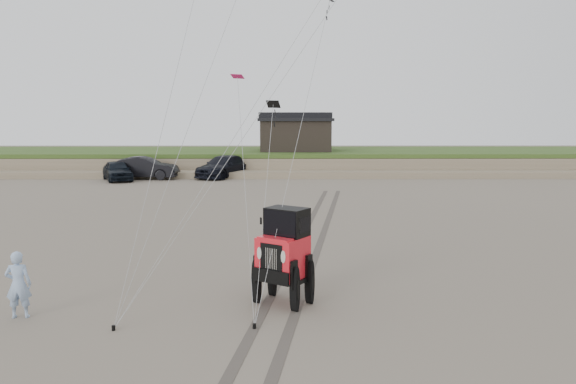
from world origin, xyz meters
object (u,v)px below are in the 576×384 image
at_px(truck_c, 224,167).
at_px(man, 18,285).
at_px(truck_a, 117,171).
at_px(jeep, 283,266).
at_px(truck_b, 144,168).
at_px(cabin, 295,133).

height_order(truck_c, man, truck_c).
bearing_deg(truck_a, truck_c, -9.21).
bearing_deg(man, jeep, -179.82).
height_order(truck_c, jeep, jeep).
relative_size(truck_b, jeep, 0.98).
distance_m(truck_a, jeep, 30.35).
distance_m(cabin, man, 37.57).
bearing_deg(jeep, truck_a, 147.48).
xyz_separation_m(cabin, man, (-7.14, -36.81, -2.44)).
xyz_separation_m(cabin, truck_a, (-13.33, -8.13, -2.49)).
relative_size(truck_a, man, 2.73).
relative_size(cabin, truck_b, 1.25).
relative_size(truck_a, truck_b, 0.85).
distance_m(truck_c, jeep, 30.30).
bearing_deg(cabin, jeep, -91.53).
height_order(truck_a, jeep, jeep).
relative_size(cabin, man, 4.00).
bearing_deg(truck_a, man, -103.24).
height_order(truck_a, truck_b, truck_b).
xyz_separation_m(truck_b, truck_c, (5.90, 1.25, -0.01)).
bearing_deg(truck_b, jeep, -156.40).
height_order(truck_a, truck_c, truck_c).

